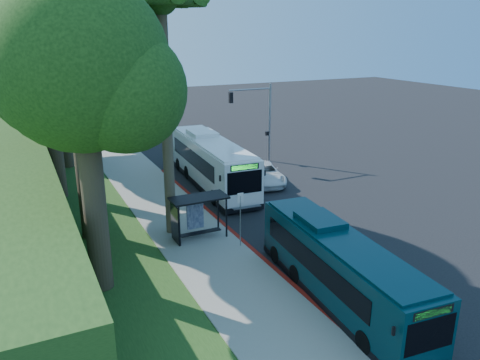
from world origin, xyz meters
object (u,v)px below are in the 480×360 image
white_bus (211,161)px  bus_shelter (194,209)px  pickup (263,173)px  teal_bus (338,266)px

white_bus → bus_shelter: bearing=-114.7°
white_bus → pickup: (3.85, -1.33, -1.12)m
teal_bus → pickup: size_ratio=2.01×
white_bus → teal_bus: 17.42m
white_bus → pickup: bearing=-15.8°
white_bus → pickup: white_bus is taller
white_bus → pickup: size_ratio=2.38×
bus_shelter → white_bus: size_ratio=0.25×
teal_bus → pickup: bearing=77.2°
white_bus → teal_bus: bearing=-90.7°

